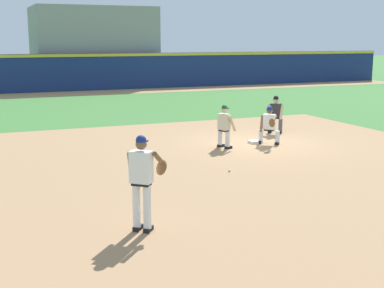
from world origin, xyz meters
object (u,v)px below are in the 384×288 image
baserunner (224,125)px  first_base_bag (255,142)px  baseball (229,170)px  umpire (276,113)px  pitcher (143,177)px  first_baseman (269,124)px

baserunner → first_base_bag: bearing=13.6°
baseball → umpire: bearing=47.8°
first_base_bag → baserunner: (-1.36, -0.33, 0.75)m
pitcher → baserunner: pitcher is taller
pitcher → umpire: bearing=46.4°
baseball → pitcher: pitcher is taller
first_baseman → umpire: (1.39, 1.87, 0.06)m
baseball → baserunner: baserunner is taller
baseball → first_baseman: first_baseman is taller
first_base_bag → umpire: size_ratio=0.26×
pitcher → baseball: bearing=44.6°
first_base_bag → pitcher: (-6.24, -6.87, 1.01)m
pitcher → umpire: (7.98, 8.38, -0.27)m
baseball → baserunner: 3.38m
first_base_bag → baseball: bearing=-128.5°
first_baseman → baserunner: size_ratio=0.92×
pitcher → baserunner: size_ratio=1.27×
first_base_bag → baseball: first_base_bag is taller
umpire → baseball: bearing=-132.2°
first_base_bag → baserunner: baserunner is taller
baseball → umpire: (4.40, 4.86, 0.76)m
first_base_bag → pitcher: size_ratio=0.20×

